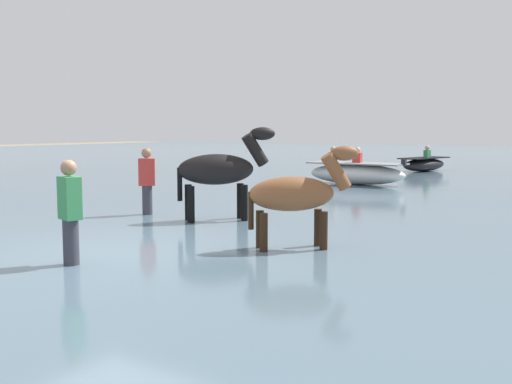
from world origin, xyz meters
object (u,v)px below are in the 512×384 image
object	(u,v)px
horse_trailing_black	(220,172)
boat_distant_east	(424,164)
person_onlooker_right	(147,186)
boat_distant_west	(357,173)
person_wading_close	(70,220)
horse_lead_chestnut	(296,197)

from	to	relation	value
horse_trailing_black	boat_distant_east	xyz separation A→B (m)	(-1.09, 14.95, -0.63)
horse_trailing_black	person_onlooker_right	world-z (taller)	horse_trailing_black
boat_distant_west	person_onlooker_right	xyz separation A→B (m)	(-0.74, -8.38, 0.23)
person_onlooker_right	person_wading_close	bearing A→B (deg)	-58.35
boat_distant_east	person_wading_close	size ratio (longest dim) A/B	1.71
horse_lead_chestnut	boat_distant_west	xyz separation A→B (m)	(-3.49, 9.74, -0.41)
boat_distant_east	person_wading_close	world-z (taller)	person_wading_close
person_onlooker_right	person_wading_close	distance (m)	4.53
horse_lead_chestnut	boat_distant_east	xyz separation A→B (m)	(-3.63, 16.50, -0.47)
boat_distant_west	person_wading_close	bearing A→B (deg)	-82.37
horse_lead_chestnut	person_onlooker_right	bearing A→B (deg)	162.11
horse_trailing_black	horse_lead_chestnut	bearing A→B (deg)	-31.52
horse_lead_chestnut	person_onlooker_right	xyz separation A→B (m)	(-4.22, 1.36, -0.18)
horse_lead_chestnut	boat_distant_east	world-z (taller)	horse_lead_chestnut
boat_distant_east	boat_distant_west	size ratio (longest dim) A/B	0.90
horse_trailing_black	boat_distant_west	world-z (taller)	horse_trailing_black
horse_lead_chestnut	boat_distant_west	world-z (taller)	horse_lead_chestnut
horse_trailing_black	boat_distant_east	bearing A→B (deg)	94.18
horse_lead_chestnut	boat_distant_west	bearing A→B (deg)	109.69
boat_distant_west	person_wading_close	xyz separation A→B (m)	(1.64, -12.23, 0.23)
horse_lead_chestnut	horse_trailing_black	size ratio (longest dim) A/B	0.87
boat_distant_west	horse_lead_chestnut	bearing A→B (deg)	-70.31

